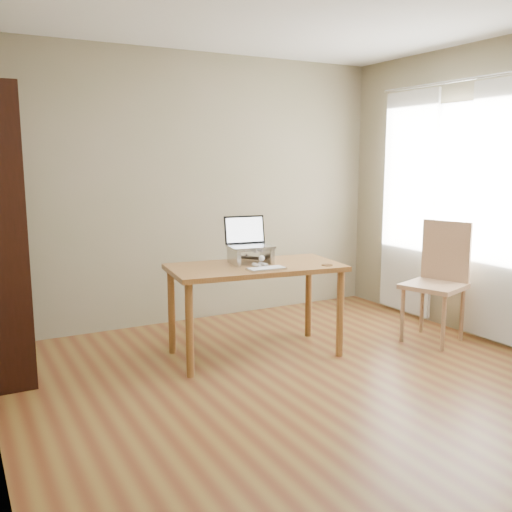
{
  "coord_description": "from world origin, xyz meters",
  "views": [
    {
      "loc": [
        -2.15,
        -2.95,
        1.59
      ],
      "look_at": [
        -0.01,
        1.0,
        0.83
      ],
      "focal_mm": 40.0,
      "sensor_mm": 36.0,
      "label": 1
    }
  ],
  "objects": [
    {
      "name": "desk",
      "position": [
        -0.0,
        1.02,
        0.65
      ],
      "size": [
        1.45,
        0.85,
        0.75
      ],
      "rotation": [
        0.0,
        0.0,
        -0.12
      ],
      "color": "brown",
      "rests_on": "ground"
    },
    {
      "name": "room",
      "position": [
        0.03,
        0.01,
        1.3
      ],
      "size": [
        4.04,
        4.54,
        2.64
      ],
      "color": "#5E3018",
      "rests_on": "ground"
    },
    {
      "name": "laptop_stand",
      "position": [
        -0.0,
        1.1,
        0.83
      ],
      "size": [
        0.32,
        0.25,
        0.13
      ],
      "rotation": [
        0.0,
        0.0,
        -0.12
      ],
      "color": "silver",
      "rests_on": "desk"
    },
    {
      "name": "laptop",
      "position": [
        -0.0,
        1.16,
        0.94
      ],
      "size": [
        0.38,
        0.33,
        0.25
      ],
      "rotation": [
        0.0,
        0.0,
        -0.12
      ],
      "color": "silver",
      "rests_on": "laptop_stand"
    },
    {
      "name": "cat",
      "position": [
        -0.02,
        1.13,
        0.82
      ],
      "size": [
        0.25,
        0.49,
        0.16
      ],
      "rotation": [
        0.0,
        0.0,
        0.08
      ],
      "color": "#443F35",
      "rests_on": "desk"
    },
    {
      "name": "coaster",
      "position": [
        0.5,
        0.73,
        0.75
      ],
      "size": [
        0.09,
        0.09,
        0.01
      ],
      "primitive_type": "cylinder",
      "color": "brown",
      "rests_on": "desk"
    },
    {
      "name": "chair",
      "position": [
        1.61,
        0.58,
        0.57
      ],
      "size": [
        0.6,
        0.59,
        1.05
      ],
      "rotation": [
        0.0,
        0.0,
        0.34
      ],
      "color": "#A17B57",
      "rests_on": "ground"
    },
    {
      "name": "keyboard",
      "position": [
        -0.03,
        0.8,
        0.76
      ],
      "size": [
        0.3,
        0.14,
        0.02
      ],
      "rotation": [
        0.0,
        0.0,
        -0.02
      ],
      "color": "silver",
      "rests_on": "desk"
    },
    {
      "name": "bookshelf",
      "position": [
        -1.83,
        1.55,
        1.05
      ],
      "size": [
        0.3,
        0.9,
        2.1
      ],
      "color": "black",
      "rests_on": "ground"
    },
    {
      "name": "curtains",
      "position": [
        1.92,
        0.8,
        1.17
      ],
      "size": [
        0.03,
        1.9,
        2.25
      ],
      "color": "white",
      "rests_on": "ground"
    }
  ]
}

